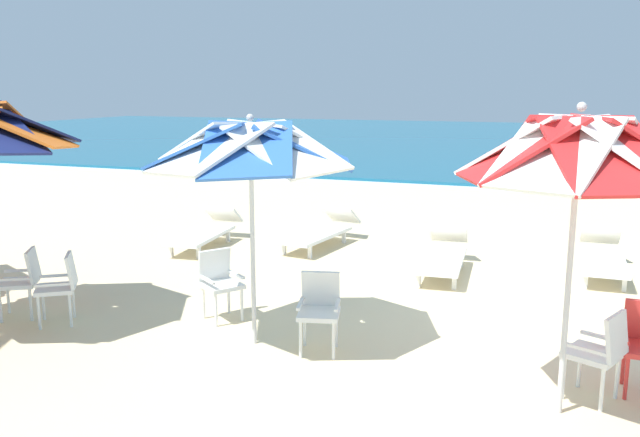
# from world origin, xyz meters

# --- Properties ---
(ground_plane) EXTENTS (80.00, 80.00, 0.00)m
(ground_plane) POSITION_xyz_m (0.00, 0.00, 0.00)
(ground_plane) COLOR beige
(sea) EXTENTS (80.00, 36.00, 0.10)m
(sea) POSITION_xyz_m (0.00, 28.95, 0.05)
(sea) COLOR #19607F
(sea) RESTS_ON ground
(surf_foam) EXTENTS (80.00, 0.70, 0.01)m
(surf_foam) POSITION_xyz_m (0.00, 10.65, 0.01)
(surf_foam) COLOR white
(surf_foam) RESTS_ON ground
(beach_umbrella_0) EXTENTS (2.02, 2.02, 2.73)m
(beach_umbrella_0) POSITION_xyz_m (0.74, -2.64, 2.32)
(beach_umbrella_0) COLOR silver
(beach_umbrella_0) RESTS_ON ground
(plastic_chair_0) EXTENTS (0.60, 0.58, 0.87)m
(plastic_chair_0) POSITION_xyz_m (1.06, -2.29, 0.50)
(plastic_chair_0) COLOR white
(plastic_chair_0) RESTS_ON ground
(beach_umbrella_1) EXTENTS (2.33, 2.33, 2.57)m
(beach_umbrella_1) POSITION_xyz_m (-2.51, -2.10, 2.22)
(beach_umbrella_1) COLOR silver
(beach_umbrella_1) RESTS_ON ground
(plastic_chair_2) EXTENTS (0.63, 0.62, 0.87)m
(plastic_chair_2) POSITION_xyz_m (-3.28, -1.49, 0.50)
(plastic_chair_2) COLOR white
(plastic_chair_2) RESTS_ON ground
(plastic_chair_3) EXTENTS (0.53, 0.56, 0.87)m
(plastic_chair_3) POSITION_xyz_m (-1.76, -2.03, 0.50)
(plastic_chair_3) COLOR white
(plastic_chair_3) RESTS_ON ground
(plastic_chair_4) EXTENTS (0.62, 0.61, 0.87)m
(plastic_chair_4) POSITION_xyz_m (-5.61, -2.29, 0.50)
(plastic_chair_4) COLOR white
(plastic_chair_4) RESTS_ON ground
(plastic_chair_6) EXTENTS (0.63, 0.62, 0.87)m
(plastic_chair_6) POSITION_xyz_m (-5.00, -2.31, 0.50)
(plastic_chair_6) COLOR white
(plastic_chair_6) RESTS_ON ground
(sun_lounger_0) EXTENTS (0.66, 2.15, 0.62)m
(sun_lounger_0) POSITION_xyz_m (1.30, 2.31, 0.28)
(sun_lounger_0) COLOR white
(sun_lounger_0) RESTS_ON ground
(sun_lounger_1) EXTENTS (0.77, 2.18, 0.62)m
(sun_lounger_1) POSITION_xyz_m (-1.03, 1.56, 0.28)
(sun_lounger_1) COLOR white
(sun_lounger_1) RESTS_ON ground
(sun_lounger_2) EXTENTS (0.94, 2.21, 0.62)m
(sun_lounger_2) POSITION_xyz_m (-3.42, 2.54, 0.28)
(sun_lounger_2) COLOR white
(sun_lounger_2) RESTS_ON ground
(sun_lounger_3) EXTENTS (0.82, 2.19, 0.62)m
(sun_lounger_3) POSITION_xyz_m (-5.38, 1.81, 0.28)
(sun_lounger_3) COLOR white
(sun_lounger_3) RESTS_ON ground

